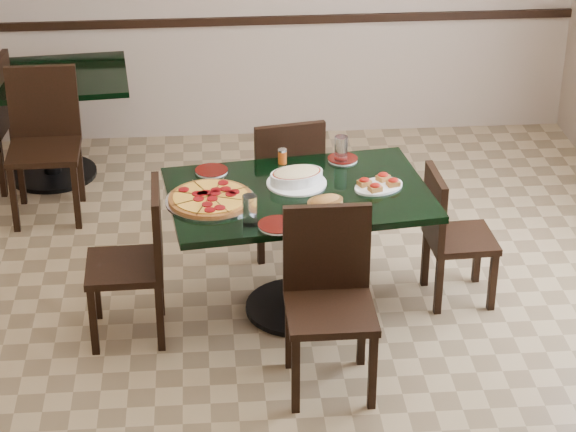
{
  "coord_description": "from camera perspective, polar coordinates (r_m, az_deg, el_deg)",
  "views": [
    {
      "loc": [
        -0.26,
        -5.16,
        3.45
      ],
      "look_at": [
        0.16,
        0.0,
        0.72
      ],
      "focal_mm": 70.0,
      "sensor_mm": 36.0,
      "label": 1
    }
  ],
  "objects": [
    {
      "name": "napkin_setting",
      "position": [
        5.71,
        0.55,
        -0.38
      ],
      "size": [
        0.15,
        0.15,
        0.01
      ],
      "rotation": [
        0.0,
        0.0,
        0.01
      ],
      "color": "white",
      "rests_on": "main_table"
    },
    {
      "name": "bruschetta_platter",
      "position": [
        6.09,
        4.63,
        1.64
      ],
      "size": [
        0.34,
        0.3,
        0.05
      ],
      "rotation": [
        0.0,
        0.0,
        0.44
      ],
      "color": "white",
      "rests_on": "main_table"
    },
    {
      "name": "bread_basket",
      "position": [
        5.83,
        1.9,
        0.62
      ],
      "size": [
        0.24,
        0.21,
        0.09
      ],
      "rotation": [
        0.0,
        0.0,
        0.43
      ],
      "color": "brown",
      "rests_on": "main_table"
    },
    {
      "name": "side_plate_near",
      "position": [
        5.68,
        -0.53,
        -0.47
      ],
      "size": [
        0.2,
        0.2,
        0.02
      ],
      "rotation": [
        0.0,
        0.0,
        0.21
      ],
      "color": "white",
      "rests_on": "main_table"
    },
    {
      "name": "chair_left",
      "position": [
        6.01,
        -7.57,
        -1.97
      ],
      "size": [
        0.42,
        0.42,
        0.88
      ],
      "rotation": [
        0.0,
        0.0,
        -1.55
      ],
      "color": "black",
      "rests_on": "floor"
    },
    {
      "name": "chair_near",
      "position": [
        5.59,
        2.08,
        -3.74
      ],
      "size": [
        0.44,
        0.44,
        0.94
      ],
      "rotation": [
        0.0,
        0.0,
        0.0
      ],
      "color": "black",
      "rests_on": "floor"
    },
    {
      "name": "pepperoni_pizza",
      "position": [
        5.94,
        -3.95,
        0.89
      ],
      "size": [
        0.48,
        0.48,
        0.04
      ],
      "rotation": [
        0.0,
        0.0,
        0.44
      ],
      "color": "silver",
      "rests_on": "main_table"
    },
    {
      "name": "chair_right",
      "position": [
        6.37,
        8.2,
        -0.74
      ],
      "size": [
        0.39,
        0.39,
        0.8
      ],
      "rotation": [
        0.0,
        0.0,
        1.62
      ],
      "color": "black",
      "rests_on": "floor"
    },
    {
      "name": "water_glass_b",
      "position": [
        5.68,
        -1.95,
        0.3
      ],
      "size": [
        0.08,
        0.08,
        0.16
      ],
      "primitive_type": "cylinder",
      "color": "silver",
      "rests_on": "main_table"
    },
    {
      "name": "back_chair_near",
      "position": [
        7.43,
        -12.28,
        4.1
      ],
      "size": [
        0.46,
        0.46,
        0.97
      ],
      "rotation": [
        0.0,
        0.0,
        0.02
      ],
      "color": "black",
      "rests_on": "floor"
    },
    {
      "name": "pepper_shaker",
      "position": [
        6.35,
        -0.29,
        3.06
      ],
      "size": [
        0.05,
        0.05,
        0.09
      ],
      "color": "#AC4712",
      "rests_on": "main_table"
    },
    {
      "name": "room_shell",
      "position": [
        7.36,
        5.68,
        9.61
      ],
      "size": [
        5.5,
        5.5,
        5.5
      ],
      "color": "silver",
      "rests_on": "floor"
    },
    {
      "name": "water_glass_a",
      "position": [
        6.35,
        2.71,
        3.39
      ],
      "size": [
        0.07,
        0.07,
        0.16
      ],
      "primitive_type": "cylinder",
      "color": "silver",
      "rests_on": "main_table"
    },
    {
      "name": "main_table",
      "position": [
        6.13,
        0.54,
        -0.26
      ],
      "size": [
        1.5,
        1.07,
        0.75
      ],
      "rotation": [
        0.0,
        0.0,
        0.13
      ],
      "color": "black",
      "rests_on": "floor"
    },
    {
      "name": "side_plate_far_r",
      "position": [
        6.4,
        2.79,
        2.91
      ],
      "size": [
        0.17,
        0.17,
        0.03
      ],
      "rotation": [
        0.0,
        0.0,
        0.07
      ],
      "color": "white",
      "rests_on": "main_table"
    },
    {
      "name": "chair_far",
      "position": [
        6.75,
        -0.13,
        1.91
      ],
      "size": [
        0.49,
        0.49,
        0.9
      ],
      "rotation": [
        0.0,
        0.0,
        3.32
      ],
      "color": "black",
      "rests_on": "floor"
    },
    {
      "name": "back_table",
      "position": [
        7.92,
        -12.2,
        5.46
      ],
      "size": [
        1.2,
        0.92,
        0.75
      ],
      "rotation": [
        0.0,
        0.0,
        0.09
      ],
      "color": "black",
      "rests_on": "floor"
    },
    {
      "name": "lasagna_casserole",
      "position": [
        6.1,
        0.44,
        2.02
      ],
      "size": [
        0.34,
        0.33,
        0.09
      ],
      "rotation": [
        0.0,
        0.0,
        0.28
      ],
      "color": "white",
      "rests_on": "main_table"
    },
    {
      "name": "side_plate_far_l",
      "position": [
        6.27,
        -3.91,
        2.31
      ],
      "size": [
        0.18,
        0.18,
        0.02
      ],
      "rotation": [
        0.0,
        0.0,
        0.02
      ],
      "color": "white",
      "rests_on": "main_table"
    },
    {
      "name": "floor",
      "position": [
        6.21,
        -1.5,
        -5.97
      ],
      "size": [
        5.5,
        5.5,
        0.0
      ],
      "primitive_type": "plane",
      "color": "#8B7350",
      "rests_on": "ground"
    }
  ]
}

